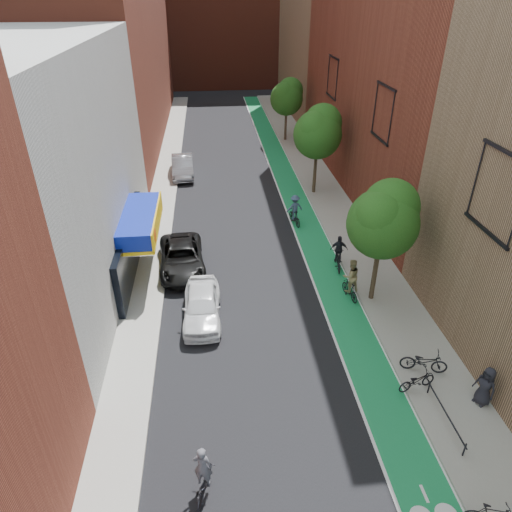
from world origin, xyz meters
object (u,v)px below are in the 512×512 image
object	(u,v)px
parked_car_white	(202,305)
cyclist_lane_near	(351,281)
cyclist_lane_mid	(339,256)
parked_car_black	(182,258)
cyclist_lead	(203,478)
pedestrian	(485,386)
parked_car_silver	(183,166)
cyclist_lane_far	(295,212)

from	to	relation	value
parked_car_white	cyclist_lane_near	distance (m)	7.62
cyclist_lane_mid	parked_car_black	bearing A→B (deg)	4.34
cyclist_lead	pedestrian	world-z (taller)	cyclist_lead
cyclist_lane_mid	pedestrian	xyz separation A→B (m)	(2.90, -10.29, 0.26)
parked_car_silver	cyclist_lane_far	bearing A→B (deg)	-55.14
parked_car_white	cyclist_lane_far	distance (m)	11.43
parked_car_black	cyclist_lane_far	bearing A→B (deg)	29.76
parked_car_black	cyclist_lane_near	size ratio (longest dim) A/B	2.42
cyclist_lane_near	pedestrian	world-z (taller)	cyclist_lane_near
parked_car_white	parked_car_black	size ratio (longest dim) A/B	0.84
parked_car_silver	cyclist_lane_far	distance (m)	12.67
cyclist_lane_near	pedestrian	xyz separation A→B (m)	(3.04, -7.46, 0.03)
parked_car_white	parked_car_silver	distance (m)	19.65
parked_car_silver	cyclist_lane_mid	xyz separation A→B (m)	(9.30, -15.76, -0.07)
cyclist_lead	cyclist_lane_far	xyz separation A→B (m)	(6.16, 18.49, 0.23)
cyclist_lead	cyclist_lane_far	size ratio (longest dim) A/B	0.97
parked_car_white	pedestrian	distance (m)	12.42
parked_car_silver	cyclist_lane_mid	distance (m)	18.30
cyclist_lane_far	parked_car_black	bearing A→B (deg)	21.09
parked_car_white	cyclist_lane_near	world-z (taller)	cyclist_lane_near
parked_car_black	cyclist_lane_far	xyz separation A→B (m)	(7.32, 4.99, 0.17)
parked_car_silver	pedestrian	world-z (taller)	pedestrian
parked_car_white	cyclist_lead	size ratio (longest dim) A/B	2.23
cyclist_lane_mid	cyclist_lane_far	world-z (taller)	cyclist_lane_far
parked_car_black	cyclist_lead	bearing A→B (deg)	-89.60
parked_car_silver	cyclist_lead	size ratio (longest dim) A/B	2.49
cyclist_lead	parked_car_silver	bearing A→B (deg)	-71.85
parked_car_white	pedestrian	xyz separation A→B (m)	(10.60, -6.47, 0.25)
parked_car_black	cyclist_lane_near	xyz separation A→B (m)	(8.68, -3.62, 0.24)
parked_car_black	cyclist_lane_far	distance (m)	8.86
parked_car_white	cyclist_lane_mid	world-z (taller)	cyclist_lane_mid
parked_car_silver	cyclist_lead	bearing A→B (deg)	-89.84
pedestrian	cyclist_lane_mid	bearing A→B (deg)	171.89
parked_car_black	pedestrian	world-z (taller)	pedestrian
parked_car_silver	cyclist_lane_near	world-z (taller)	cyclist_lane_near
cyclist_lead	cyclist_lane_near	size ratio (longest dim) A/B	0.91
parked_car_white	cyclist_lane_far	size ratio (longest dim) A/B	2.16
parked_car_black	cyclist_lane_far	world-z (taller)	cyclist_lane_far
parked_car_silver	pedestrian	size ratio (longest dim) A/B	2.89
parked_car_silver	cyclist_lane_mid	size ratio (longest dim) A/B	2.48
parked_car_white	cyclist_lane_near	size ratio (longest dim) A/B	2.03
cyclist_lane_mid	parked_car_silver	bearing A→B (deg)	-50.01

